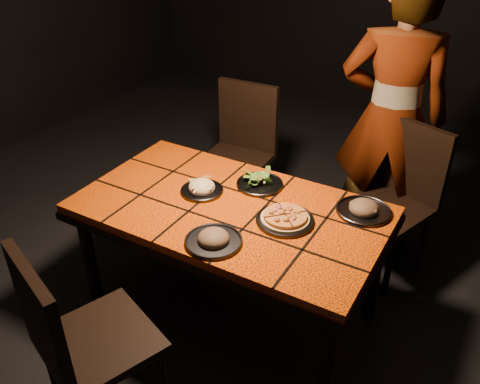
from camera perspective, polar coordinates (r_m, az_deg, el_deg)
The scene contains 11 objects.
room_shell at distance 2.34m, azimuth -1.31°, elevation 13.97°, with size 6.04×7.04×3.08m.
dining_table at distance 2.71m, azimuth -1.10°, elevation -2.99°, with size 1.62×0.92×0.75m.
chair_near at distance 2.31m, azimuth -17.96°, elevation -15.29°, with size 0.59×0.59×1.01m.
chair_far_left at distance 3.68m, azimuth 0.10°, elevation 5.33°, with size 0.48×0.48×1.01m.
chair_far_right at distance 3.29m, azimuth 17.44°, elevation 0.06°, with size 0.57×0.57×0.99m.
diner at distance 3.36m, azimuth 16.66°, elevation 7.92°, with size 0.68×0.45×1.87m, color brown.
plate_pizza at distance 2.55m, azimuth 5.08°, elevation -3.00°, with size 0.35×0.35×0.04m.
plate_pasta at distance 2.78m, azimuth -4.31°, elevation 0.37°, with size 0.23×0.23×0.08m.
plate_salad at distance 2.83m, azimuth 2.24°, elevation 1.16°, with size 0.26×0.26×0.07m.
plate_mushroom_a at distance 2.39m, azimuth -2.99°, elevation -5.26°, with size 0.28×0.28×0.09m.
plate_mushroom_b at distance 2.68m, azimuth 13.75°, elevation -1.80°, with size 0.28×0.28×0.09m.
Camera 1 is at (1.16, -1.90, 2.21)m, focal length 38.00 mm.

